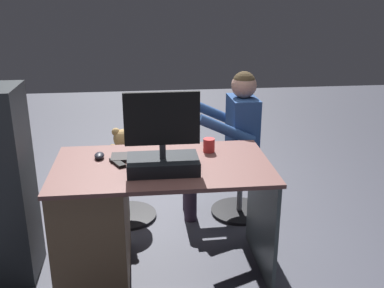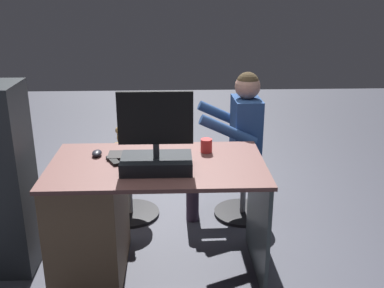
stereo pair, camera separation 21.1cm
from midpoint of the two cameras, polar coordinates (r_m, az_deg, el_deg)
name	(u,v)px [view 2 (the right image)]	position (r m, az deg, el deg)	size (l,w,h in m)	color
ground_plane	(161,243)	(3.34, -2.05, -12.45)	(10.00, 10.00, 0.00)	#454654
desk	(104,216)	(2.90, -8.93, -8.95)	(1.30, 0.75, 0.75)	brown
monitor	(157,150)	(2.59, -2.17, -0.77)	(0.43, 0.26, 0.46)	black
keyboard	(142,155)	(2.83, -4.22, -1.44)	(0.42, 0.14, 0.02)	black
computer_mouse	(97,153)	(2.87, -9.87, -1.18)	(0.06, 0.10, 0.04)	#25252F
cup	(206,146)	(2.89, 3.91, -0.23)	(0.07, 0.07, 0.09)	red
tv_remote	(113,161)	(2.76, -7.77, -2.13)	(0.04, 0.15, 0.02)	black
office_chair_teddy	(129,188)	(3.62, -6.29, -5.55)	(0.47, 0.47, 0.42)	black
teddy_bear	(127,148)	(3.51, -6.47, -0.55)	(0.23, 0.23, 0.33)	tan
visitor_chair	(243,187)	(3.65, 8.16, -5.46)	(0.46, 0.46, 0.42)	black
person	(234,136)	(3.48, 7.08, 1.00)	(0.56, 0.48, 1.16)	#2C4E8B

